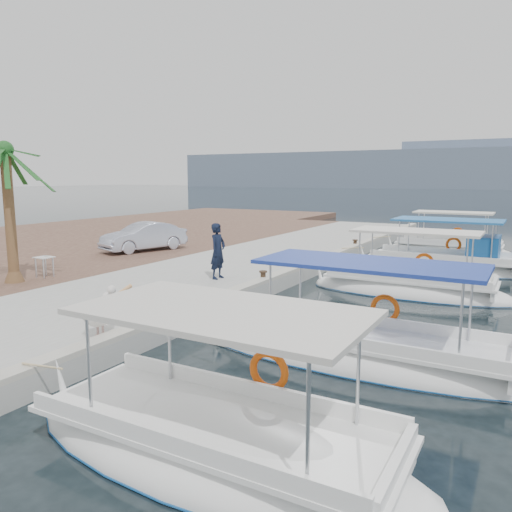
{
  "coord_description": "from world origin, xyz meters",
  "views": [
    {
      "loc": [
        7.61,
        -13.26,
        3.98
      ],
      "look_at": [
        -1.0,
        2.16,
        1.2
      ],
      "focal_mm": 35.0,
      "sensor_mm": 36.0,
      "label": 1
    }
  ],
  "objects": [
    {
      "name": "ground",
      "position": [
        0.0,
        0.0,
        0.0
      ],
      "size": [
        400.0,
        400.0,
        0.0
      ],
      "primitive_type": "plane",
      "color": "black",
      "rests_on": "ground"
    },
    {
      "name": "concrete_quay",
      "position": [
        -3.0,
        5.0,
        0.25
      ],
      "size": [
        6.0,
        40.0,
        0.5
      ],
      "primitive_type": "cube",
      "color": "#9D9D98",
      "rests_on": "ground"
    },
    {
      "name": "quay_curb",
      "position": [
        -0.22,
        5.0,
        0.56
      ],
      "size": [
        0.44,
        40.0,
        0.12
      ],
      "primitive_type": "cube",
      "color": "#AEAA9A",
      "rests_on": "concrete_quay"
    },
    {
      "name": "cobblestone_strip",
      "position": [
        -8.0,
        5.0,
        0.25
      ],
      "size": [
        4.0,
        40.0,
        0.5
      ],
      "primitive_type": "cube",
      "color": "#51352B",
      "rests_on": "ground"
    },
    {
      "name": "land_backing",
      "position": [
        -18.0,
        5.0,
        0.24
      ],
      "size": [
        16.0,
        60.0,
        0.48
      ],
      "primitive_type": "cube",
      "color": "#51352B",
      "rests_on": "ground"
    },
    {
      "name": "fishing_caique_a",
      "position": [
        3.88,
        -7.79,
        0.12
      ],
      "size": [
        6.58,
        2.36,
        2.83
      ],
      "color": "white",
      "rests_on": "ground"
    },
    {
      "name": "fishing_caique_b",
      "position": [
        4.48,
        -3.09,
        0.12
      ],
      "size": [
        7.79,
        2.16,
        2.83
      ],
      "color": "white",
      "rests_on": "ground"
    },
    {
      "name": "fishing_caique_c",
      "position": [
        4.03,
        3.95,
        0.13
      ],
      "size": [
        6.88,
        2.07,
        2.83
      ],
      "color": "white",
      "rests_on": "ground"
    },
    {
      "name": "fishing_caique_d",
      "position": [
        4.35,
        9.31,
        0.19
      ],
      "size": [
        7.32,
        2.57,
        2.83
      ],
      "color": "white",
      "rests_on": "ground"
    },
    {
      "name": "fishing_caique_e",
      "position": [
        3.8,
        14.36,
        0.13
      ],
      "size": [
        6.42,
        2.02,
        2.83
      ],
      "color": "white",
      "rests_on": "ground"
    },
    {
      "name": "mooring_bollards",
      "position": [
        -0.35,
        1.5,
        0.69
      ],
      "size": [
        0.28,
        20.28,
        0.33
      ],
      "color": "black",
      "rests_on": "concrete_quay"
    },
    {
      "name": "pelican",
      "position": [
        -0.6,
        -5.61,
        1.06
      ],
      "size": [
        0.49,
        1.38,
        1.08
      ],
      "color": "tan",
      "rests_on": "concrete_quay"
    },
    {
      "name": "fisherman",
      "position": [
        -1.86,
        0.99,
        1.47
      ],
      "size": [
        0.47,
        0.71,
        1.94
      ],
      "primitive_type": "imported",
      "rotation": [
        0.0,
        0.0,
        1.56
      ],
      "color": "black",
      "rests_on": "concrete_quay"
    },
    {
      "name": "date_palm",
      "position": [
        -7.57,
        -2.83,
        4.85
      ],
      "size": [
        4.6,
        4.6,
        5.29
      ],
      "color": "brown",
      "rests_on": "cobblestone_strip"
    },
    {
      "name": "parked_car",
      "position": [
        -8.71,
        4.9,
        1.18
      ],
      "size": [
        2.63,
        4.35,
        1.35
      ],
      "primitive_type": "imported",
      "rotation": [
        0.0,
        0.0,
        -0.31
      ],
      "color": "#B4BACD",
      "rests_on": "cobblestone_strip"
    },
    {
      "name": "folding_table",
      "position": [
        -7.33,
        -1.8,
        1.02
      ],
      "size": [
        0.55,
        0.55,
        0.73
      ],
      "color": "silver",
      "rests_on": "cobblestone_strip"
    }
  ]
}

